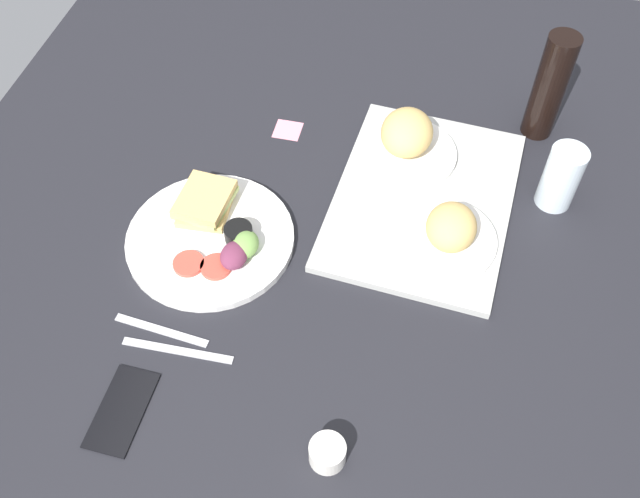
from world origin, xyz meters
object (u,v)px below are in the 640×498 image
fork (161,330)px  sticky_note (288,130)px  bread_plate_near (407,140)px  serving_tray (423,200)px  plate_with_salad (213,234)px  soda_bottle (550,87)px  bread_plate_far (448,233)px  cell_phone (122,409)px  espresso_cup (327,453)px  knife (178,350)px  drinking_glass (561,177)px

fork → sticky_note: bearing=86.0°
bread_plate_near → serving_tray: bearing=26.8°
plate_with_salad → soda_bottle: 72.02cm
fork → sticky_note: 52.60cm
soda_bottle → fork: bearing=-42.6°
bread_plate_far → soda_bottle: size_ratio=0.83×
cell_phone → bread_plate_near: bearing=153.1°
bread_plate_near → soda_bottle: size_ratio=0.86×
plate_with_salad → soda_bottle: soda_bottle is taller
espresso_cup → serving_tray: bearing=173.1°
plate_with_salad → cell_phone: 35.82cm
plate_with_salad → fork: 20.83cm
bread_plate_near → espresso_cup: bearing=-1.0°
serving_tray → bread_plate_near: 12.72cm
plate_with_salad → knife: (23.64, 1.60, -1.36)cm
plate_with_salad → knife: bearing=3.9°
cell_phone → plate_with_salad: bearing=176.0°
plate_with_salad → bread_plate_far: bearing=100.7°
knife → cell_phone: cell_phone is taller
espresso_cup → knife: bearing=-112.9°
drinking_glass → sticky_note: 55.77cm
espresso_cup → bread_plate_far: bearing=164.6°
soda_bottle → bread_plate_far: bearing=-22.4°
bread_plate_far → plate_with_salad: (7.88, -41.87, -3.06)cm
soda_bottle → knife: soda_bottle is taller
cell_phone → bread_plate_far: bearing=135.2°
plate_with_salad → fork: (20.64, -2.40, -1.36)cm
serving_tray → cell_phone: size_ratio=3.13×
serving_tray → plate_with_salad: bearing=-63.6°
serving_tray → bread_plate_near: bread_plate_near is taller
bread_plate_near → bread_plate_far: size_ratio=1.03×
cell_phone → soda_bottle: bearing=144.1°
bread_plate_far → plate_with_salad: 42.72cm
serving_tray → fork: size_ratio=2.65×
serving_tray → bread_plate_near: bearing=-153.2°
bread_plate_far → sticky_note: bread_plate_far is taller
soda_bottle → drinking_glass: bearing=12.3°
plate_with_salad → drinking_glass: bearing=111.8°
bread_plate_far → fork: (28.52, -44.27, -4.43)cm
bread_plate_far → knife: 51.34cm
plate_with_salad → espresso_cup: size_ratio=5.53×
plate_with_salad → fork: size_ratio=1.82×
bread_plate_far → drinking_glass: size_ratio=1.46×
plate_with_salad → drinking_glass: 65.61cm
bread_plate_near → soda_bottle: soda_bottle is taller
bread_plate_near → fork: bread_plate_near is taller
soda_bottle → knife: size_ratio=1.23×
fork → knife: same height
bread_plate_near → plate_with_salad: (28.64, -31.04, -3.72)cm
bread_plate_far → cell_phone: 62.82cm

